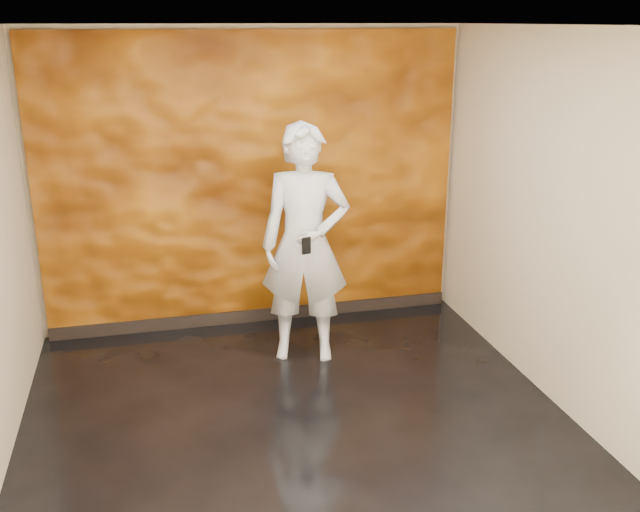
{
  "coord_description": "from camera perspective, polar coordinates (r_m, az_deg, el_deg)",
  "views": [
    {
      "loc": [
        -0.94,
        -4.53,
        2.83
      ],
      "look_at": [
        0.3,
        0.53,
        1.1
      ],
      "focal_mm": 40.0,
      "sensor_mm": 36.0,
      "label": 1
    }
  ],
  "objects": [
    {
      "name": "man",
      "position": [
        6.03,
        -1.19,
        0.94
      ],
      "size": [
        0.85,
        0.67,
        2.05
      ],
      "primitive_type": "imported",
      "rotation": [
        0.0,
        0.0,
        -0.26
      ],
      "color": "#ADB2BE",
      "rests_on": "ground"
    },
    {
      "name": "baseboard",
      "position": [
        7.08,
        -5.04,
        -4.73
      ],
      "size": [
        3.9,
        0.04,
        0.12
      ],
      "primitive_type": "cube",
      "color": "black",
      "rests_on": "ground"
    },
    {
      "name": "feature_wall",
      "position": [
        6.72,
        -5.41,
        5.82
      ],
      "size": [
        3.9,
        0.06,
        2.75
      ],
      "primitive_type": "cube",
      "color": "orange",
      "rests_on": "ground"
    },
    {
      "name": "room",
      "position": [
        4.84,
        -1.94,
        1.17
      ],
      "size": [
        4.02,
        4.02,
        2.81
      ],
      "color": "black",
      "rests_on": "ground"
    },
    {
      "name": "phone",
      "position": [
        5.71,
        -1.1,
        0.84
      ],
      "size": [
        0.08,
        0.04,
        0.14
      ],
      "primitive_type": "cube",
      "rotation": [
        0.0,
        0.0,
        0.29
      ],
      "color": "black",
      "rests_on": "man"
    }
  ]
}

